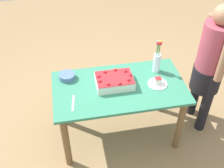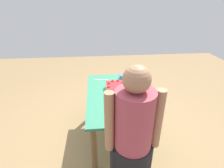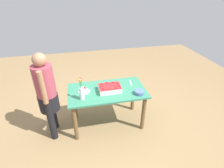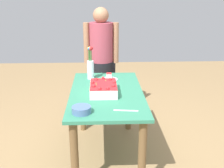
{
  "view_description": "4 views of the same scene",
  "coord_description": "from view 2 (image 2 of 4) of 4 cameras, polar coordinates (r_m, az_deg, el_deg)",
  "views": [
    {
      "loc": [
        -0.46,
        -2.04,
        2.56
      ],
      "look_at": [
        -0.08,
        -0.0,
        0.77
      ],
      "focal_mm": 45.0,
      "sensor_mm": 36.0,
      "label": 1
    },
    {
      "loc": [
        2.0,
        -0.22,
        1.89
      ],
      "look_at": [
        -0.02,
        -0.03,
        0.87
      ],
      "focal_mm": 28.0,
      "sensor_mm": 36.0,
      "label": 2
    },
    {
      "loc": [
        0.45,
        2.47,
        2.34
      ],
      "look_at": [
        -0.08,
        0.03,
        0.86
      ],
      "focal_mm": 28.0,
      "sensor_mm": 36.0,
      "label": 3
    },
    {
      "loc": [
        -2.63,
        0.06,
        1.71
      ],
      "look_at": [
        -0.08,
        -0.05,
        0.84
      ],
      "focal_mm": 45.0,
      "sensor_mm": 36.0,
      "label": 4
    }
  ],
  "objects": [
    {
      "name": "ground_plane",
      "position": [
        2.76,
        0.67,
        -16.54
      ],
      "size": [
        8.0,
        8.0,
        0.0
      ],
      "primitive_type": "plane",
      "color": "#94754D"
    },
    {
      "name": "dining_table",
      "position": [
        2.39,
        0.75,
        -6.1
      ],
      "size": [
        1.32,
        0.72,
        0.73
      ],
      "color": "#337F5F",
      "rests_on": "ground_plane"
    },
    {
      "name": "sheet_cake",
      "position": [
        2.34,
        1.43,
        -1.69
      ],
      "size": [
        0.37,
        0.26,
        0.12
      ],
      "color": "white",
      "rests_on": "dining_table"
    },
    {
      "name": "serving_plate_with_slice",
      "position": [
        1.99,
        0.92,
        -8.38
      ],
      "size": [
        0.2,
        0.2,
        0.08
      ],
      "color": "white",
      "rests_on": "dining_table"
    },
    {
      "name": "cake_knife",
      "position": [
        2.73,
        -3.46,
        1.45
      ],
      "size": [
        0.05,
        0.21,
        0.0
      ],
      "primitive_type": "cube",
      "rotation": [
        0.0,
        0.0,
        4.58
      ],
      "color": "silver",
      "rests_on": "dining_table"
    },
    {
      "name": "flower_vase",
      "position": [
        1.91,
        7.3,
        -5.68
      ],
      "size": [
        0.07,
        0.07,
        0.37
      ],
      "color": "white",
      "rests_on": "dining_table"
    },
    {
      "name": "fruit_bowl",
      "position": [
        2.78,
        4.18,
        2.51
      ],
      "size": [
        0.16,
        0.16,
        0.06
      ],
      "primitive_type": "cylinder",
      "color": "#4E6C9C",
      "rests_on": "dining_table"
    },
    {
      "name": "person_standing",
      "position": [
        1.49,
        6.74,
        -17.49
      ],
      "size": [
        0.31,
        0.45,
        1.49
      ],
      "rotation": [
        0.0,
        0.0,
        3.14
      ],
      "color": "black",
      "rests_on": "ground_plane"
    }
  ]
}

